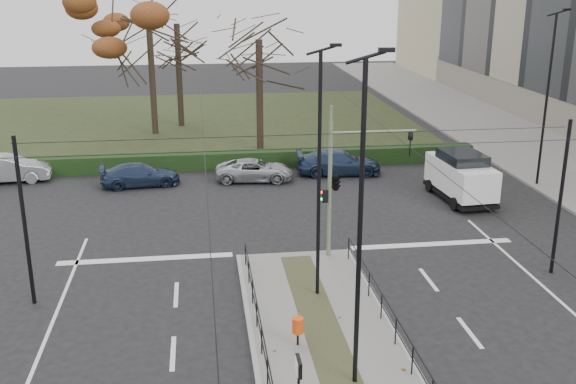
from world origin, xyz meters
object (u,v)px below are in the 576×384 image
(parked_car_fourth, at_px, (255,170))
(parked_car_second, at_px, (7,169))
(white_van, at_px, (461,175))
(streetlamp_sidewalk, at_px, (547,98))
(bare_tree_center, at_px, (177,32))
(parked_car_fifth, at_px, (339,162))
(info_panel, at_px, (298,375))
(litter_bin, at_px, (298,326))
(bare_tree_near, at_px, (259,48))
(parked_car_third, at_px, (140,175))
(traffic_light, at_px, (338,179))
(streetlamp_median_near, at_px, (361,225))
(streetlamp_median_far, at_px, (320,174))
(rust_tree, at_px, (148,13))

(parked_car_fourth, bearing_deg, parked_car_second, 89.78)
(white_van, bearing_deg, streetlamp_sidewalk, 18.45)
(bare_tree_center, xyz_separation_m, parked_car_fifth, (9.22, -14.35, -6.38))
(info_panel, xyz_separation_m, parked_car_second, (-12.77, 23.71, -0.99))
(litter_bin, bearing_deg, bare_tree_near, 87.26)
(bare_tree_near, bearing_deg, info_panel, -93.53)
(streetlamp_sidewalk, distance_m, parked_car_fifth, 11.69)
(streetlamp_sidewalk, relative_size, parked_car_third, 2.17)
(traffic_light, height_order, streetlamp_median_near, streetlamp_median_near)
(streetlamp_median_far, xyz_separation_m, white_van, (9.11, 9.93, -3.28))
(white_van, xyz_separation_m, parked_car_fifth, (-5.18, 5.43, -0.60))
(bare_tree_near, bearing_deg, parked_car_second, -160.52)
(parked_car_second, bearing_deg, info_panel, -156.58)
(parked_car_fifth, bearing_deg, info_panel, 169.76)
(parked_car_third, distance_m, parked_car_fifth, 11.22)
(white_van, bearing_deg, parked_car_fifth, 133.63)
(bare_tree_center, bearing_deg, parked_car_fifth, -57.28)
(parked_car_fourth, bearing_deg, parked_car_fifth, -76.20)
(bare_tree_center, bearing_deg, streetlamp_median_far, -79.91)
(rust_tree, bearing_deg, parked_car_fifth, -47.03)
(parked_car_fourth, bearing_deg, streetlamp_sidewalk, -95.17)
(streetlamp_median_far, relative_size, parked_car_fourth, 2.02)
(streetlamp_median_near, bearing_deg, parked_car_second, 123.94)
(streetlamp_sidewalk, bearing_deg, white_van, -161.55)
(litter_bin, height_order, streetlamp_median_far, streetlamp_median_far)
(streetlamp_median_near, relative_size, parked_car_fifth, 1.89)
(info_panel, relative_size, white_van, 0.42)
(litter_bin, relative_size, parked_car_fourth, 0.21)
(litter_bin, relative_size, streetlamp_median_near, 0.10)
(white_van, distance_m, bare_tree_near, 15.62)
(bare_tree_center, distance_m, bare_tree_near, 9.83)
(litter_bin, distance_m, bare_tree_center, 33.91)
(info_panel, bearing_deg, parked_car_third, 103.89)
(white_van, bearing_deg, litter_bin, -127.85)
(streetlamp_median_far, xyz_separation_m, bare_tree_near, (-0.04, 21.41, 2.07))
(info_panel, height_order, streetlamp_median_far, streetlamp_median_far)
(parked_car_second, height_order, bare_tree_near, bare_tree_near)
(streetlamp_median_near, height_order, parked_car_third, streetlamp_median_near)
(parked_car_fourth, bearing_deg, parked_car_third, 97.67)
(streetlamp_median_near, distance_m, bare_tree_center, 35.71)
(parked_car_third, relative_size, parked_car_fourth, 0.98)
(litter_bin, bearing_deg, parked_car_third, 108.61)
(litter_bin, distance_m, bare_tree_near, 25.48)
(streetlamp_sidewalk, bearing_deg, litter_bin, -135.82)
(litter_bin, relative_size, streetlamp_sidewalk, 0.10)
(parked_car_second, distance_m, white_van, 24.53)
(parked_car_third, relative_size, rust_tree, 0.38)
(parked_car_second, relative_size, parked_car_fourth, 1.06)
(litter_bin, relative_size, white_van, 0.19)
(litter_bin, relative_size, parked_car_fifth, 0.19)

